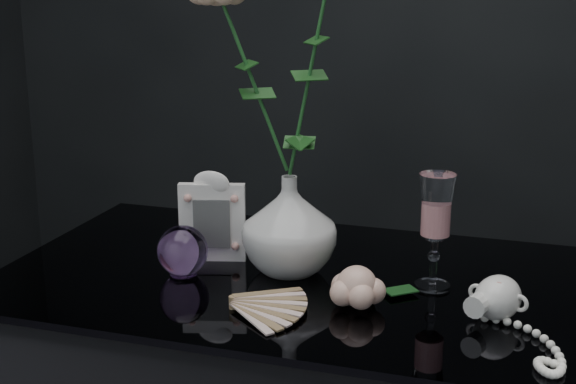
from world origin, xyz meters
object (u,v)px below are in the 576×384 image
(paperweight, at_px, (183,251))
(loose_rose, at_px, (357,287))
(vase, at_px, (289,225))
(wine_glass, at_px, (435,232))
(pearl_jar, at_px, (498,296))
(picture_frame, at_px, (212,216))

(paperweight, bearing_deg, loose_rose, -7.55)
(vase, relative_size, wine_glass, 0.88)
(paperweight, distance_m, pearl_jar, 0.51)
(vase, bearing_deg, pearl_jar, -13.53)
(vase, bearing_deg, paperweight, -157.88)
(loose_rose, relative_size, pearl_jar, 0.80)
(paperweight, bearing_deg, wine_glass, 9.97)
(vase, relative_size, picture_frame, 1.03)
(loose_rose, height_order, pearl_jar, pearl_jar)
(picture_frame, relative_size, loose_rose, 0.85)
(picture_frame, height_order, loose_rose, picture_frame)
(paperweight, bearing_deg, pearl_jar, -1.83)
(picture_frame, relative_size, pearl_jar, 0.68)
(picture_frame, height_order, pearl_jar, picture_frame)
(vase, xyz_separation_m, picture_frame, (-0.14, 0.02, -0.00))
(picture_frame, bearing_deg, wine_glass, -16.81)
(paperweight, bearing_deg, picture_frame, 76.50)
(picture_frame, distance_m, loose_rose, 0.31)
(paperweight, bearing_deg, vase, 22.12)
(wine_glass, distance_m, picture_frame, 0.38)
(wine_glass, height_order, paperweight, wine_glass)
(wine_glass, distance_m, loose_rose, 0.16)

